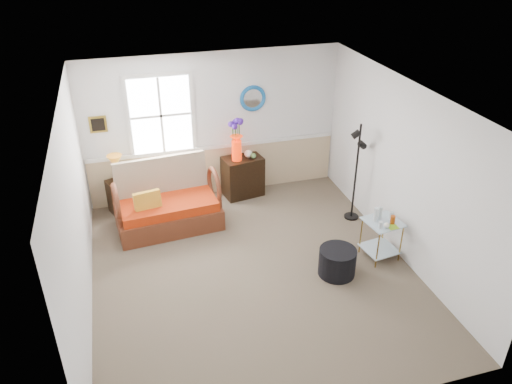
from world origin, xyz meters
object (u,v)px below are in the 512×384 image
object	(u,v)px
loveseat	(167,197)
side_table	(381,239)
floor_lamp	(356,173)
lamp_stand	(119,197)
ottoman	(337,262)
cabinet	(243,176)

from	to	relation	value
loveseat	side_table	bearing A→B (deg)	-35.56
floor_lamp	lamp_stand	bearing A→B (deg)	165.72
side_table	loveseat	bearing A→B (deg)	149.41
floor_lamp	ottoman	xyz separation A→B (m)	(-0.88, -1.34, -0.64)
loveseat	ottoman	bearing A→B (deg)	-47.04
side_table	lamp_stand	bearing A→B (deg)	146.63
cabinet	side_table	bearing A→B (deg)	-68.42
cabinet	ottoman	bearing A→B (deg)	-84.95
lamp_stand	cabinet	xyz separation A→B (m)	(2.20, 0.01, 0.07)
lamp_stand	ottoman	distance (m)	3.91
floor_lamp	ottoman	size ratio (longest dim) A/B	3.20
floor_lamp	ottoman	distance (m)	1.73
lamp_stand	side_table	xyz separation A→B (m)	(3.68, -2.42, 0.02)
lamp_stand	ottoman	xyz separation A→B (m)	(2.90, -2.63, -0.09)
side_table	floor_lamp	world-z (taller)	floor_lamp
cabinet	side_table	distance (m)	2.85
side_table	ottoman	world-z (taller)	side_table
cabinet	side_table	size ratio (longest dim) A/B	1.19
loveseat	cabinet	bearing A→B (deg)	20.95
loveseat	floor_lamp	bearing A→B (deg)	-16.05
side_table	ottoman	xyz separation A→B (m)	(-0.79, -0.20, -0.11)
ottoman	loveseat	bearing A→B (deg)	137.93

